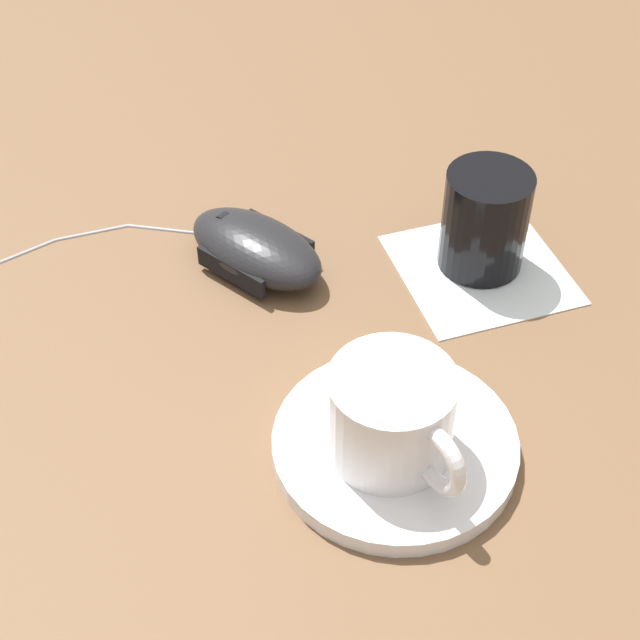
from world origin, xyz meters
TOP-DOWN VIEW (x-y plane):
  - ground_plane at (0.00, 0.00)m, footprint 3.00×3.00m
  - saucer at (0.03, -0.12)m, footprint 0.16×0.16m
  - coffee_cup at (0.02, -0.12)m, footprint 0.08×0.10m
  - computer_mouse at (-0.08, 0.06)m, footprint 0.13×0.12m
  - napkin_under_glass at (0.09, 0.06)m, footprint 0.16×0.16m
  - drinking_glass at (0.09, 0.07)m, footprint 0.07×0.07m

SIDE VIEW (x-z plane):
  - ground_plane at x=0.00m, z-range 0.00..0.00m
  - napkin_under_glass at x=0.09m, z-range 0.00..0.00m
  - saucer at x=0.03m, z-range 0.00..0.01m
  - computer_mouse at x=-0.08m, z-range 0.00..0.04m
  - drinking_glass at x=0.09m, z-range 0.00..0.08m
  - coffee_cup at x=0.02m, z-range 0.01..0.08m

